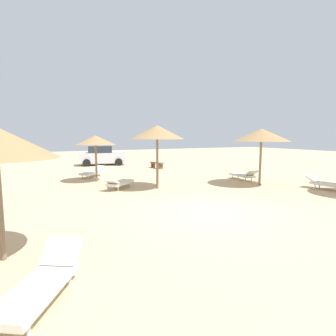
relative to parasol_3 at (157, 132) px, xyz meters
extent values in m
plane|color=#D1B284|center=(-0.14, -4.48, -2.78)|extent=(80.00, 80.00, 0.00)
cylinder|color=#75604C|center=(-6.05, -5.57, -1.65)|extent=(0.12, 0.12, 2.26)
cylinder|color=#75604C|center=(0.00, 0.00, -1.50)|extent=(0.12, 0.12, 2.56)
cone|color=#9E7A4C|center=(0.00, 0.00, 0.01)|extent=(2.66, 2.66, 0.67)
cylinder|color=#75604C|center=(-2.31, 3.42, -1.68)|extent=(0.12, 0.12, 2.21)
cone|color=#9E7A4C|center=(-2.31, 3.42, -0.41)|extent=(2.25, 2.25, 0.53)
cylinder|color=#75604C|center=(5.31, -1.52, -1.57)|extent=(0.12, 0.12, 2.43)
cone|color=#9E7A4C|center=(5.31, -1.52, -0.12)|extent=(2.94, 2.94, 0.67)
cube|color=silver|center=(-5.40, -7.62, -2.50)|extent=(1.42, 1.79, 0.12)
cube|color=silver|center=(-4.99, -6.93, -2.25)|extent=(0.78, 0.72, 0.43)
cylinder|color=silver|center=(-5.28, -6.99, -2.67)|extent=(0.06, 0.06, 0.22)
cylinder|color=silver|center=(-4.91, -7.21, -2.67)|extent=(0.06, 0.06, 0.22)
cylinder|color=silver|center=(-5.52, -8.24, -2.67)|extent=(0.06, 0.06, 0.22)
cube|color=silver|center=(7.29, -4.10, -2.50)|extent=(0.89, 1.78, 0.12)
cube|color=silver|center=(7.17, -3.31, -2.32)|extent=(0.71, 0.62, 0.31)
cylinder|color=silver|center=(6.99, -3.54, -2.67)|extent=(0.06, 0.06, 0.22)
cylinder|color=silver|center=(7.42, -3.47, -2.67)|extent=(0.06, 0.06, 0.22)
cube|color=silver|center=(-1.63, 0.88, -2.50)|extent=(1.68, 1.63, 0.12)
cube|color=silver|center=(-2.21, 0.33, -2.32)|extent=(0.82, 0.83, 0.31)
cylinder|color=silver|center=(-1.92, 0.30, -2.67)|extent=(0.06, 0.06, 0.22)
cylinder|color=silver|center=(-2.22, 0.62, -2.67)|extent=(0.06, 0.06, 0.22)
cylinder|color=silver|center=(-1.05, 1.13, -2.67)|extent=(0.06, 0.06, 0.22)
cylinder|color=silver|center=(-1.35, 1.45, -2.67)|extent=(0.06, 0.06, 0.22)
cube|color=silver|center=(-2.27, 5.19, -2.50)|extent=(1.67, 1.64, 0.12)
cube|color=silver|center=(-1.69, 5.74, -2.30)|extent=(0.81, 0.82, 0.35)
cylinder|color=silver|center=(-1.99, 5.76, -2.67)|extent=(0.06, 0.06, 0.22)
cylinder|color=silver|center=(-1.69, 5.44, -2.67)|extent=(0.06, 0.06, 0.22)
cylinder|color=silver|center=(-2.86, 4.94, -2.67)|extent=(0.06, 0.06, 0.22)
cylinder|color=silver|center=(-2.56, 4.62, -2.67)|extent=(0.06, 0.06, 0.22)
cube|color=silver|center=(5.61, 0.20, -2.50)|extent=(0.71, 1.72, 0.12)
cube|color=silver|center=(5.58, -0.60, -2.29)|extent=(0.66, 0.53, 0.36)
cylinder|color=silver|center=(5.81, -0.41, -2.67)|extent=(0.06, 0.06, 0.22)
cylinder|color=silver|center=(5.37, -0.39, -2.67)|extent=(0.06, 0.06, 0.22)
cylinder|color=silver|center=(5.85, 0.79, -2.67)|extent=(0.06, 0.06, 0.22)
cylinder|color=silver|center=(5.41, 0.80, -2.67)|extent=(0.06, 0.06, 0.22)
cube|color=brown|center=(3.32, 7.58, -2.33)|extent=(0.66, 1.55, 0.08)
cube|color=brown|center=(3.41, 7.03, -2.58)|extent=(0.38, 0.18, 0.41)
cube|color=brown|center=(3.22, 8.12, -2.58)|extent=(0.38, 0.18, 0.41)
cube|color=silver|center=(-0.07, 11.97, -2.11)|extent=(4.25, 2.42, 0.90)
cube|color=#262D38|center=(-0.26, 12.01, -1.36)|extent=(2.26, 1.91, 0.60)
cylinder|color=black|center=(1.42, 12.59, -2.46)|extent=(0.67, 0.34, 0.64)
cylinder|color=black|center=(1.10, 10.86, -2.46)|extent=(0.67, 0.34, 0.64)
cylinder|color=black|center=(-1.23, 13.09, -2.46)|extent=(0.67, 0.34, 0.64)
cylinder|color=black|center=(-1.56, 11.36, -2.46)|extent=(0.67, 0.34, 0.64)
camera|label=1|loc=(-5.30, -11.93, -0.16)|focal=28.40mm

